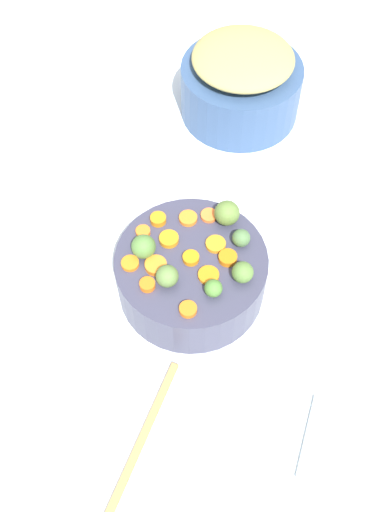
# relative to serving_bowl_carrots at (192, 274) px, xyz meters

# --- Properties ---
(tabletop) EXTENTS (2.40, 2.40, 0.02)m
(tabletop) POSITION_rel_serving_bowl_carrots_xyz_m (-0.00, 0.05, -0.06)
(tabletop) COLOR white
(tabletop) RESTS_ON ground
(serving_bowl_carrots) EXTENTS (0.25, 0.25, 0.09)m
(serving_bowl_carrots) POSITION_rel_serving_bowl_carrots_xyz_m (0.00, 0.00, 0.00)
(serving_bowl_carrots) COLOR #39394E
(serving_bowl_carrots) RESTS_ON tabletop
(metal_pot) EXTENTS (0.25, 0.25, 0.12)m
(metal_pot) POSITION_rel_serving_bowl_carrots_xyz_m (-0.09, 0.45, 0.01)
(metal_pot) COLOR #344F7A
(metal_pot) RESTS_ON tabletop
(stuffing_mound) EXTENTS (0.21, 0.21, 0.05)m
(stuffing_mound) POSITION_rel_serving_bowl_carrots_xyz_m (-0.09, 0.45, 0.09)
(stuffing_mound) COLOR tan
(stuffing_mound) RESTS_ON metal_pot
(carrot_slice_0) EXTENTS (0.04, 0.04, 0.01)m
(carrot_slice_0) POSITION_rel_serving_bowl_carrots_xyz_m (0.02, 0.04, 0.05)
(carrot_slice_0) COLOR orange
(carrot_slice_0) RESTS_ON serving_bowl_carrots
(carrot_slice_1) EXTENTS (0.03, 0.03, 0.01)m
(carrot_slice_1) POSITION_rel_serving_bowl_carrots_xyz_m (0.03, -0.09, 0.05)
(carrot_slice_1) COLOR orange
(carrot_slice_1) RESTS_ON serving_bowl_carrots
(carrot_slice_2) EXTENTS (0.05, 0.05, 0.01)m
(carrot_slice_2) POSITION_rel_serving_bowl_carrots_xyz_m (-0.05, 0.02, 0.05)
(carrot_slice_2) COLOR orange
(carrot_slice_2) RESTS_ON serving_bowl_carrots
(carrot_slice_3) EXTENTS (0.04, 0.04, 0.01)m
(carrot_slice_3) POSITION_rel_serving_bowl_carrots_xyz_m (-0.09, -0.05, 0.05)
(carrot_slice_3) COLOR orange
(carrot_slice_3) RESTS_ON serving_bowl_carrots
(carrot_slice_4) EXTENTS (0.04, 0.04, 0.01)m
(carrot_slice_4) POSITION_rel_serving_bowl_carrots_xyz_m (-0.04, -0.08, 0.05)
(carrot_slice_4) COLOR orange
(carrot_slice_4) RESTS_ON serving_bowl_carrots
(carrot_slice_5) EXTENTS (0.04, 0.04, 0.01)m
(carrot_slice_5) POSITION_rel_serving_bowl_carrots_xyz_m (-0.04, 0.07, 0.05)
(carrot_slice_5) COLOR orange
(carrot_slice_5) RESTS_ON serving_bowl_carrots
(carrot_slice_6) EXTENTS (0.04, 0.04, 0.01)m
(carrot_slice_6) POSITION_rel_serving_bowl_carrots_xyz_m (0.05, 0.02, 0.05)
(carrot_slice_6) COLOR orange
(carrot_slice_6) RESTS_ON serving_bowl_carrots
(carrot_slice_7) EXTENTS (0.03, 0.03, 0.01)m
(carrot_slice_7) POSITION_rel_serving_bowl_carrots_xyz_m (-0.10, 0.01, 0.05)
(carrot_slice_7) COLOR orange
(carrot_slice_7) RESTS_ON serving_bowl_carrots
(carrot_slice_8) EXTENTS (0.04, 0.04, 0.01)m
(carrot_slice_8) POSITION_rel_serving_bowl_carrots_xyz_m (-0.05, -0.04, 0.05)
(carrot_slice_8) COLOR orange
(carrot_slice_8) RESTS_ON serving_bowl_carrots
(carrot_slice_9) EXTENTS (0.04, 0.04, 0.01)m
(carrot_slice_9) POSITION_rel_serving_bowl_carrots_xyz_m (-0.01, 0.09, 0.05)
(carrot_slice_9) COLOR orange
(carrot_slice_9) RESTS_ON serving_bowl_carrots
(carrot_slice_10) EXTENTS (0.04, 0.04, 0.01)m
(carrot_slice_10) POSITION_rel_serving_bowl_carrots_xyz_m (0.00, -0.00, 0.05)
(carrot_slice_10) COLOR orange
(carrot_slice_10) RESTS_ON serving_bowl_carrots
(carrot_slice_11) EXTENTS (0.04, 0.04, 0.01)m
(carrot_slice_11) POSITION_rel_serving_bowl_carrots_xyz_m (0.04, -0.02, 0.05)
(carrot_slice_11) COLOR orange
(carrot_slice_11) RESTS_ON serving_bowl_carrots
(carrot_slice_12) EXTENTS (0.04, 0.04, 0.01)m
(carrot_slice_12) POSITION_rel_serving_bowl_carrots_xyz_m (-0.08, 0.04, 0.05)
(carrot_slice_12) COLOR orange
(carrot_slice_12) RESTS_ON serving_bowl_carrots
(brussels_sprout_0) EXTENTS (0.04, 0.04, 0.04)m
(brussels_sprout_0) POSITION_rel_serving_bowl_carrots_xyz_m (0.09, -0.00, 0.06)
(brussels_sprout_0) COLOR #557937
(brussels_sprout_0) RESTS_ON serving_bowl_carrots
(brussels_sprout_1) EXTENTS (0.04, 0.04, 0.04)m
(brussels_sprout_1) POSITION_rel_serving_bowl_carrots_xyz_m (0.02, 0.10, 0.07)
(brussels_sprout_1) COLOR #5B7A36
(brussels_sprout_1) RESTS_ON serving_bowl_carrots
(brussels_sprout_2) EXTENTS (0.03, 0.03, 0.03)m
(brussels_sprout_2) POSITION_rel_serving_bowl_carrots_xyz_m (0.06, -0.04, 0.06)
(brussels_sprout_2) COLOR #4D7F34
(brussels_sprout_2) RESTS_ON serving_bowl_carrots
(brussels_sprout_3) EXTENTS (0.04, 0.04, 0.04)m
(brussels_sprout_3) POSITION_rel_serving_bowl_carrots_xyz_m (-0.08, -0.02, 0.07)
(brussels_sprout_3) COLOR #507B38
(brussels_sprout_3) RESTS_ON serving_bowl_carrots
(brussels_sprout_4) EXTENTS (0.04, 0.04, 0.04)m
(brussels_sprout_4) POSITION_rel_serving_bowl_carrots_xyz_m (-0.02, -0.06, 0.06)
(brussels_sprout_4) COLOR #5A7A3D
(brussels_sprout_4) RESTS_ON serving_bowl_carrots
(brussels_sprout_5) EXTENTS (0.03, 0.03, 0.03)m
(brussels_sprout_5) POSITION_rel_serving_bowl_carrots_xyz_m (0.06, 0.06, 0.06)
(brussels_sprout_5) COLOR #4C7141
(brussels_sprout_5) RESTS_ON serving_bowl_carrots
(wooden_spoon) EXTENTS (0.05, 0.34, 0.01)m
(wooden_spoon) POSITION_rel_serving_bowl_carrots_xyz_m (0.04, -0.38, -0.04)
(wooden_spoon) COLOR #B1874E
(wooden_spoon) RESTS_ON tabletop
(dish_towel) EXTENTS (0.17, 0.14, 0.01)m
(dish_towel) POSITION_rel_serving_bowl_carrots_xyz_m (0.34, -0.16, -0.04)
(dish_towel) COLOR #98A9B2
(dish_towel) RESTS_ON tabletop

